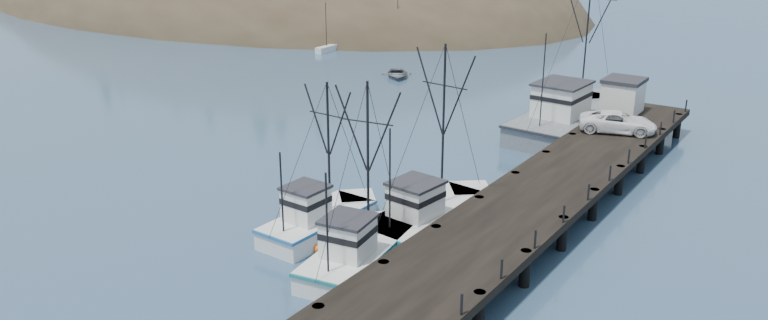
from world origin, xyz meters
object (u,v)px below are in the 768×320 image
(trawler_near, at_px, (361,251))
(motorboat, at_px, (397,77))
(work_vessel, at_px, (572,116))
(pier_shed, at_px, (623,95))
(trawler_far, at_px, (431,213))
(pier, at_px, (554,185))
(pickup_truck, at_px, (618,122))
(trawler_mid, at_px, (321,219))

(trawler_near, distance_m, motorboat, 44.33)
(work_vessel, bearing_deg, motorboat, 160.28)
(trawler_near, height_order, pier_shed, trawler_near)
(trawler_near, relative_size, trawler_far, 0.91)
(motorboat, bearing_deg, pier, -77.05)
(pier, distance_m, pickup_truck, 12.35)
(motorboat, bearing_deg, trawler_near, -94.42)
(trawler_near, height_order, motorboat, trawler_near)
(work_vessel, bearing_deg, trawler_near, -90.54)
(pier_shed, bearing_deg, pier, -85.24)
(pier, height_order, pier_shed, pier_shed)
(pier, distance_m, work_vessel, 17.92)
(pier, xyz_separation_m, motorboat, (-28.27, 25.33, -1.69))
(pier_shed, bearing_deg, trawler_far, -98.32)
(trawler_near, bearing_deg, motorboat, 120.76)
(pickup_truck, bearing_deg, trawler_mid, 138.22)
(motorboat, bearing_deg, pier_shed, -50.50)
(trawler_near, relative_size, pier_shed, 3.20)
(trawler_near, bearing_deg, pickup_truck, 77.44)
(trawler_far, distance_m, motorboat, 39.29)
(pier, relative_size, trawler_mid, 4.76)
(trawler_far, xyz_separation_m, work_vessel, (-0.25, 23.47, 0.41))
(trawler_near, xyz_separation_m, motorboat, (-22.67, 38.08, -0.82))
(pier, relative_size, pier_shed, 13.75)
(trawler_mid, distance_m, motorboat, 40.45)
(work_vessel, height_order, pickup_truck, work_vessel)
(pickup_truck, bearing_deg, pier, 161.59)
(work_vessel, bearing_deg, pickup_truck, -42.25)
(trawler_near, height_order, trawler_far, trawler_far)
(pier, bearing_deg, pier_shed, 94.76)
(work_vessel, bearing_deg, trawler_far, -89.38)
(work_vessel, distance_m, pier_shed, 4.49)
(trawler_mid, bearing_deg, pier_shed, 73.65)
(pickup_truck, bearing_deg, motorboat, 46.73)
(trawler_near, xyz_separation_m, trawler_mid, (-4.32, 2.04, -0.00))
(pier_shed, relative_size, motorboat, 0.66)
(pickup_truck, relative_size, motorboat, 1.16)
(trawler_far, bearing_deg, trawler_mid, -138.17)
(trawler_near, distance_m, work_vessel, 29.86)
(trawler_mid, bearing_deg, pier, 47.19)
(trawler_near, xyz_separation_m, pier_shed, (4.10, 30.75, 2.60))
(trawler_far, height_order, pier_shed, trawler_far)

